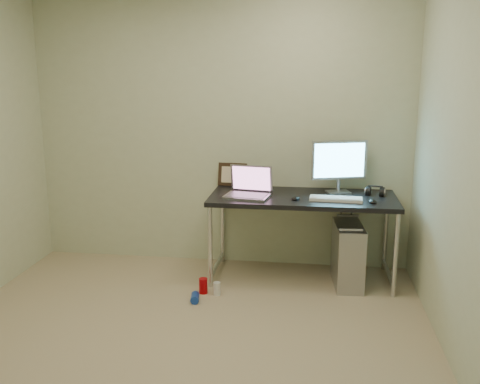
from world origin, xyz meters
The scene contains 18 objects.
floor centered at (0.00, 0.00, 0.00)m, with size 3.50×3.50×0.00m, color tan.
wall_back centered at (0.00, 1.75, 1.25)m, with size 3.50×0.02×2.50m, color beige.
wall_right centered at (1.75, 0.00, 1.25)m, with size 0.02×3.50×2.50m, color beige.
desk centered at (0.78, 1.40, 0.67)m, with size 1.60×0.70×0.75m.
tower_computer centered at (1.18, 1.31, 0.27)m, with size 0.26×0.53×0.57m.
cable_a centered at (1.13, 1.70, 0.40)m, with size 0.01×0.01×0.70m, color black.
cable_b centered at (1.22, 1.68, 0.38)m, with size 0.01×0.01×0.72m, color black.
can_red centered at (-0.01, 0.95, 0.06)m, with size 0.07×0.07×0.13m, color #AC040C.
can_white centered at (0.11, 0.93, 0.05)m, with size 0.06×0.06×0.11m, color white.
can_blue centered at (-0.05, 0.77, 0.03)m, with size 0.07×0.07×0.12m, color #173CA6.
laptop centered at (0.32, 1.34, 0.81)m, with size 0.41×0.36×0.26m.
monitor centered at (1.09, 1.57, 1.02)m, with size 0.48×0.20×0.46m.
keyboard centered at (1.06, 1.28, 0.76)m, with size 0.43×0.14×0.03m, color silver.
mouse_right centered at (1.35, 1.24, 0.77)m, with size 0.07×0.11×0.04m, color black.
mouse_left centered at (0.72, 1.26, 0.77)m, with size 0.07×0.11×0.04m, color black.
headphones centered at (1.40, 1.51, 0.78)m, with size 0.18×0.10×0.11m.
picture_frame centered at (0.12, 1.73, 0.86)m, with size 0.27×0.03×0.21m, color black.
webcam centered at (0.38, 1.69, 0.84)m, with size 0.05×0.04×0.13m.
Camera 1 is at (0.85, -3.11, 1.83)m, focal length 40.00 mm.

